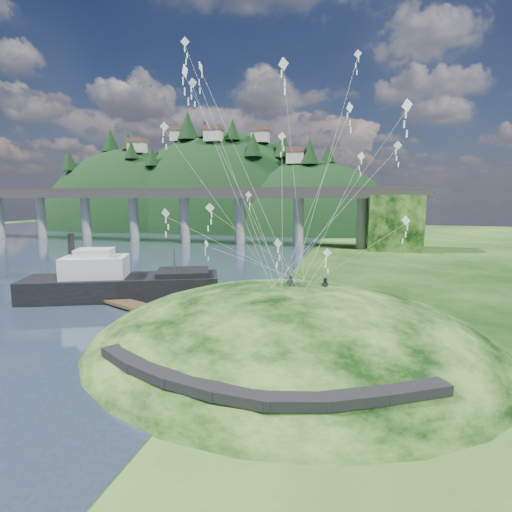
# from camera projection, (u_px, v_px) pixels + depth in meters

# --- Properties ---
(ground) EXTENTS (320.00, 320.00, 0.00)m
(ground) POSITION_uv_depth(u_px,v_px,m) (194.00, 345.00, 34.19)
(ground) COLOR black
(ground) RESTS_ON ground
(grass_hill) EXTENTS (36.00, 32.00, 13.00)m
(grass_hill) POSITION_uv_depth(u_px,v_px,m) (290.00, 362.00, 34.40)
(grass_hill) COLOR black
(grass_hill) RESTS_ON ground
(footpath) EXTENTS (22.29, 5.84, 0.83)m
(footpath) POSITION_uv_depth(u_px,v_px,m) (248.00, 383.00, 22.74)
(footpath) COLOR black
(footpath) RESTS_ON ground
(bridge) EXTENTS (160.00, 11.00, 15.00)m
(bridge) POSITION_uv_depth(u_px,v_px,m) (204.00, 208.00, 106.36)
(bridge) COLOR #2D2B2B
(bridge) RESTS_ON ground
(far_ridge) EXTENTS (153.00, 70.00, 94.50)m
(far_ridge) POSITION_uv_depth(u_px,v_px,m) (212.00, 246.00, 162.99)
(far_ridge) COLOR black
(far_ridge) RESTS_ON ground
(work_barge) EXTENTS (24.15, 14.58, 8.21)m
(work_barge) POSITION_uv_depth(u_px,v_px,m) (119.00, 282.00, 49.79)
(work_barge) COLOR black
(work_barge) RESTS_ON ground
(wooden_dock) EXTENTS (13.98, 7.97, 1.02)m
(wooden_dock) POSITION_uv_depth(u_px,v_px,m) (142.00, 308.00, 43.91)
(wooden_dock) COLOR #3B2A18
(wooden_dock) RESTS_ON ground
(kite_flyers) EXTENTS (3.67, 1.50, 1.99)m
(kite_flyers) POSITION_uv_depth(u_px,v_px,m) (310.00, 276.00, 34.35)
(kite_flyers) COLOR #23252F
(kite_flyers) RESTS_ON ground
(kite_swarm) EXTENTS (20.24, 16.51, 21.50)m
(kite_swarm) POSITION_uv_depth(u_px,v_px,m) (276.00, 142.00, 32.53)
(kite_swarm) COLOR white
(kite_swarm) RESTS_ON ground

